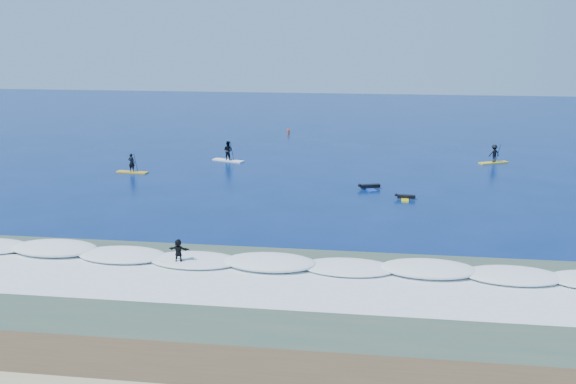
# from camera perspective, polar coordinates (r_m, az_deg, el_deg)

# --- Properties ---
(ground) EXTENTS (160.00, 160.00, 0.00)m
(ground) POSITION_cam_1_polar(r_m,az_deg,el_deg) (42.98, -0.67, -1.66)
(ground) COLOR #041B4C
(ground) RESTS_ON ground
(wet_sand_strip) EXTENTS (90.00, 5.00, 0.08)m
(wet_sand_strip) POSITION_cam_1_polar(r_m,az_deg,el_deg) (23.51, -8.74, -16.13)
(wet_sand_strip) COLOR #473521
(wet_sand_strip) RESTS_ON ground
(shallow_water) EXTENTS (90.00, 13.00, 0.01)m
(shallow_water) POSITION_cam_1_polar(r_m,az_deg,el_deg) (29.98, -4.67, -8.98)
(shallow_water) COLOR #344739
(shallow_water) RESTS_ON ground
(breaking_wave) EXTENTS (40.00, 6.00, 0.30)m
(breaking_wave) POSITION_cam_1_polar(r_m,az_deg,el_deg) (33.62, -3.20, -6.33)
(breaking_wave) COLOR white
(breaking_wave) RESTS_ON ground
(whitewater) EXTENTS (34.00, 5.00, 0.02)m
(whitewater) POSITION_cam_1_polar(r_m,az_deg,el_deg) (30.89, -4.27, -8.27)
(whitewater) COLOR silver
(whitewater) RESTS_ON ground
(sup_paddler_left) EXTENTS (2.76, 0.97, 1.90)m
(sup_paddler_left) POSITION_cam_1_polar(r_m,az_deg,el_deg) (55.67, -13.72, 2.27)
(sup_paddler_left) COLOR gold
(sup_paddler_left) RESTS_ON ground
(sup_paddler_center) EXTENTS (3.12, 1.77, 2.14)m
(sup_paddler_center) POSITION_cam_1_polar(r_m,az_deg,el_deg) (59.14, -5.36, 3.52)
(sup_paddler_center) COLOR white
(sup_paddler_center) RESTS_ON ground
(sup_paddler_right) EXTENTS (2.78, 1.86, 1.94)m
(sup_paddler_right) POSITION_cam_1_polar(r_m,az_deg,el_deg) (60.87, 17.84, 3.16)
(sup_paddler_right) COLOR yellow
(sup_paddler_right) RESTS_ON ground
(prone_paddler_near) EXTENTS (1.48, 1.87, 0.39)m
(prone_paddler_near) POSITION_cam_1_polar(r_m,az_deg,el_deg) (46.52, 10.37, -0.48)
(prone_paddler_near) COLOR gold
(prone_paddler_near) RESTS_ON ground
(prone_paddler_far) EXTENTS (1.70, 2.24, 0.46)m
(prone_paddler_far) POSITION_cam_1_polar(r_m,az_deg,el_deg) (49.07, 7.21, 0.45)
(prone_paddler_far) COLOR #163BAC
(prone_paddler_far) RESTS_ON ground
(wave_surfer) EXTENTS (1.83, 0.61, 1.30)m
(wave_surfer) POSITION_cam_1_polar(r_m,az_deg,el_deg) (33.35, -9.70, -5.32)
(wave_surfer) COLOR silver
(wave_surfer) RESTS_ON breaking_wave
(marker_buoy) EXTENTS (0.29, 0.29, 0.70)m
(marker_buoy) POSITION_cam_1_polar(r_m,az_deg,el_deg) (74.12, 0.03, 5.40)
(marker_buoy) COLOR #CB3F12
(marker_buoy) RESTS_ON ground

